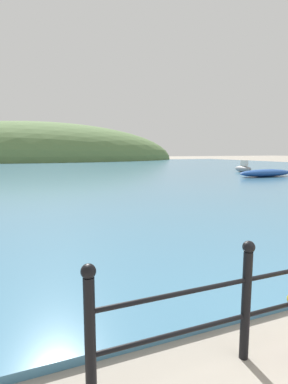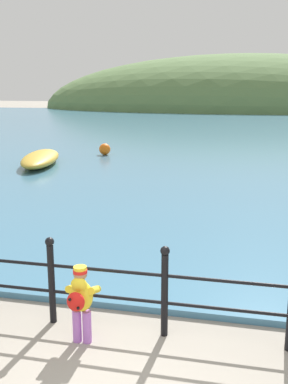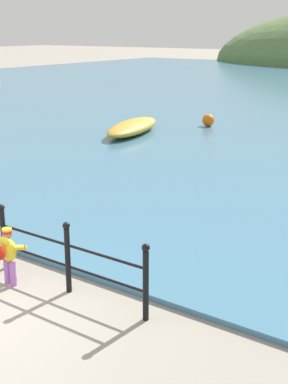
% 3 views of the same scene
% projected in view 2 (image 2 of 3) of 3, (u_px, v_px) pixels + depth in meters
% --- Properties ---
extents(water, '(80.00, 60.00, 0.10)m').
position_uv_depth(water, '(229.00, 128.00, 34.83)').
color(water, teal).
rests_on(water, ground).
extents(far_hillside, '(60.70, 33.38, 16.12)m').
position_uv_depth(far_hillside, '(238.00, 109.00, 68.10)').
color(far_hillside, '#567542').
rests_on(far_hillside, ground).
extents(iron_railing, '(4.71, 0.12, 1.21)m').
position_uv_depth(iron_railing, '(106.00, 283.00, 5.80)').
color(iron_railing, black).
rests_on(iron_railing, ground).
extents(child_in_coat, '(0.39, 0.53, 1.00)m').
position_uv_depth(child_in_coat, '(81.00, 298.00, 5.48)').
color(child_in_coat, '#AD66C6').
rests_on(child_in_coat, ground).
extents(boat_red_dinghy, '(2.31, 4.34, 0.52)m').
position_uv_depth(boat_red_dinghy, '(41.00, 158.00, 17.93)').
color(boat_red_dinghy, gold).
rests_on(boat_red_dinghy, water).
extents(mooring_buoy, '(0.52, 0.52, 0.52)m').
position_uv_depth(mooring_buoy, '(105.00, 149.00, 20.62)').
color(mooring_buoy, orange).
rests_on(mooring_buoy, water).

